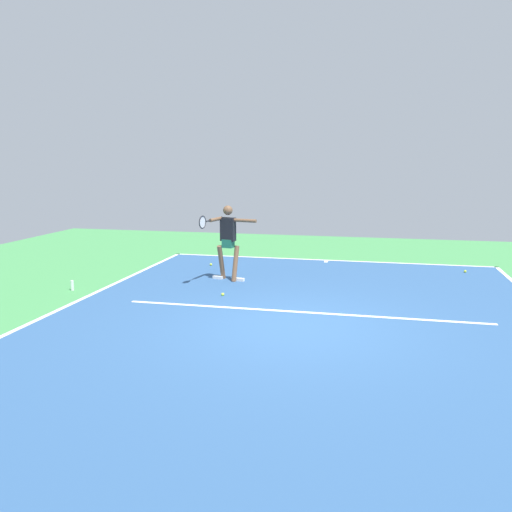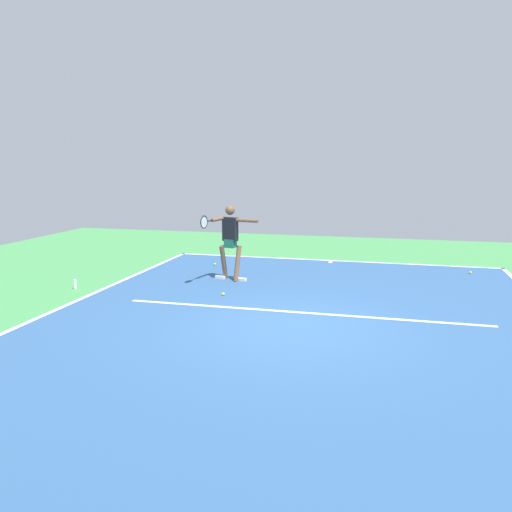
% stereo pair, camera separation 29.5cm
% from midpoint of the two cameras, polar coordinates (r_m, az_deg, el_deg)
% --- Properties ---
extents(ground_plane, '(22.24, 22.24, 0.00)m').
position_cam_midpoint_polar(ground_plane, '(9.04, 4.83, -7.66)').
color(ground_plane, '#428E4C').
extents(court_surface, '(9.14, 12.52, 0.00)m').
position_cam_midpoint_polar(court_surface, '(9.03, 4.83, -7.65)').
color(court_surface, '#2D5484').
rests_on(court_surface, ground_plane).
extents(court_line_baseline_near, '(9.14, 0.10, 0.01)m').
position_cam_midpoint_polar(court_line_baseline_near, '(15.02, 8.80, -0.49)').
color(court_line_baseline_near, white).
rests_on(court_line_baseline_near, ground_plane).
extents(court_line_sideline_right, '(0.10, 12.52, 0.01)m').
position_cam_midpoint_polar(court_line_sideline_right, '(10.71, -19.88, -5.36)').
color(court_line_sideline_right, white).
rests_on(court_line_sideline_right, ground_plane).
extents(court_line_service, '(6.86, 0.10, 0.01)m').
position_cam_midpoint_polar(court_line_service, '(9.84, 5.66, -6.15)').
color(court_line_service, white).
rests_on(court_line_service, ground_plane).
extents(court_line_centre_mark, '(0.10, 0.30, 0.01)m').
position_cam_midpoint_polar(court_line_centre_mark, '(14.82, 8.72, -0.63)').
color(court_line_centre_mark, white).
rests_on(court_line_centre_mark, ground_plane).
extents(tennis_player, '(1.12, 1.20, 1.79)m').
position_cam_midpoint_polar(tennis_player, '(12.24, -2.19, 2.05)').
color(tennis_player, brown).
rests_on(tennis_player, ground_plane).
extents(tennis_ball_centre_court, '(0.07, 0.07, 0.07)m').
position_cam_midpoint_polar(tennis_ball_centre_court, '(14.21, 22.95, -1.68)').
color(tennis_ball_centre_court, '#CCE033').
rests_on(tennis_ball_centre_court, ground_plane).
extents(tennis_ball_near_player, '(0.07, 0.07, 0.07)m').
position_cam_midpoint_polar(tennis_ball_near_player, '(11.00, -2.84, -4.19)').
color(tennis_ball_near_player, '#C6E53D').
rests_on(tennis_ball_near_player, ground_plane).
extents(tennis_ball_by_sideline, '(0.07, 0.07, 0.07)m').
position_cam_midpoint_polar(tennis_ball_by_sideline, '(14.18, -3.95, -0.91)').
color(tennis_ball_by_sideline, '#CCE033').
rests_on(tennis_ball_by_sideline, ground_plane).
extents(water_bottle, '(0.07, 0.07, 0.22)m').
position_cam_midpoint_polar(water_bottle, '(12.15, -18.52, -2.94)').
color(water_bottle, white).
rests_on(water_bottle, ground_plane).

